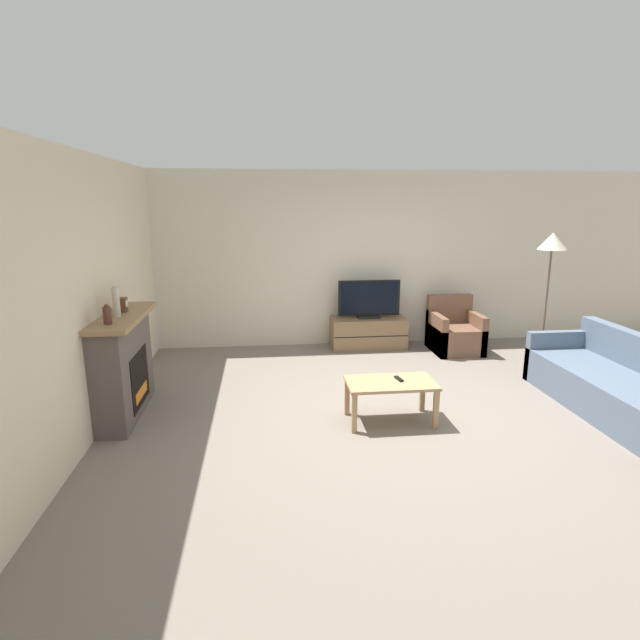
# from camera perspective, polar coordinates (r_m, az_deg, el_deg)

# --- Properties ---
(ground_plane) EXTENTS (24.00, 24.00, 0.00)m
(ground_plane) POSITION_cam_1_polar(r_m,az_deg,el_deg) (5.64, 8.73, -10.08)
(ground_plane) COLOR slate
(wall_back) EXTENTS (12.00, 0.06, 2.70)m
(wall_back) POSITION_cam_1_polar(r_m,az_deg,el_deg) (7.88, 3.95, 6.93)
(wall_back) COLOR beige
(wall_back) RESTS_ON ground
(wall_left) EXTENTS (0.06, 12.00, 2.70)m
(wall_left) POSITION_cam_1_polar(r_m,az_deg,el_deg) (5.34, -24.83, 2.65)
(wall_left) COLOR beige
(wall_left) RESTS_ON ground
(fireplace) EXTENTS (0.43, 1.38, 1.10)m
(fireplace) POSITION_cam_1_polar(r_m,az_deg,el_deg) (5.66, -21.56, -4.75)
(fireplace) COLOR #564C47
(fireplace) RESTS_ON ground
(mantel_vase_left) EXTENTS (0.08, 0.08, 0.19)m
(mantel_vase_left) POSITION_cam_1_polar(r_m,az_deg,el_deg) (5.12, -23.14, 0.54)
(mantel_vase_left) COLOR #512D23
(mantel_vase_left) RESTS_ON fireplace
(mantel_vase_centre_left) EXTENTS (0.07, 0.07, 0.32)m
(mantel_vase_centre_left) POSITION_cam_1_polar(r_m,az_deg,el_deg) (5.40, -22.29, 1.93)
(mantel_vase_centre_left) COLOR beige
(mantel_vase_centre_left) RESTS_ON fireplace
(mantel_clock) EXTENTS (0.08, 0.11, 0.15)m
(mantel_clock) POSITION_cam_1_polar(r_m,az_deg,el_deg) (5.64, -21.57, 1.64)
(mantel_clock) COLOR brown
(mantel_clock) RESTS_ON fireplace
(tv_stand) EXTENTS (1.16, 0.48, 0.47)m
(tv_stand) POSITION_cam_1_polar(r_m,az_deg,el_deg) (7.82, 5.54, -1.45)
(tv_stand) COLOR brown
(tv_stand) RESTS_ON ground
(tv) EXTENTS (0.96, 0.18, 0.59)m
(tv) POSITION_cam_1_polar(r_m,az_deg,el_deg) (7.71, 5.63, 2.23)
(tv) COLOR black
(tv) RESTS_ON tv_stand
(armchair) EXTENTS (0.70, 0.76, 0.83)m
(armchair) POSITION_cam_1_polar(r_m,az_deg,el_deg) (7.88, 15.10, -1.46)
(armchair) COLOR brown
(armchair) RESTS_ON ground
(coffee_table) EXTENTS (0.91, 0.52, 0.44)m
(coffee_table) POSITION_cam_1_polar(r_m,az_deg,el_deg) (5.21, 8.07, -7.63)
(coffee_table) COLOR #A37F56
(coffee_table) RESTS_ON ground
(remote) EXTENTS (0.07, 0.15, 0.02)m
(remote) POSITION_cam_1_polar(r_m,az_deg,el_deg) (5.25, 8.99, -6.65)
(remote) COLOR black
(remote) RESTS_ON coffee_table
(couch) EXTENTS (0.88, 2.29, 0.81)m
(couch) POSITION_cam_1_polar(r_m,az_deg,el_deg) (6.29, 31.20, -6.76)
(couch) COLOR slate
(couch) RESTS_ON ground
(floor_lamp) EXTENTS (0.37, 0.37, 1.84)m
(floor_lamp) POSITION_cam_1_polar(r_m,az_deg,el_deg) (7.23, 24.97, 7.31)
(floor_lamp) COLOR black
(floor_lamp) RESTS_ON ground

